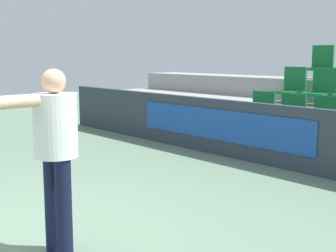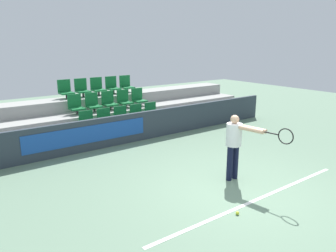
% 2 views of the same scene
% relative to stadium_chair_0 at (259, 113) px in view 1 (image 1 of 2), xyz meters
% --- Properties ---
extents(barrier_wall, '(11.69, 0.14, 0.90)m').
position_rel_stadium_chair_0_xyz_m(barrier_wall, '(1.14, -0.64, -0.21)').
color(barrier_wall, '#2D3842').
rests_on(barrier_wall, ground).
extents(bleacher_tier_front, '(11.29, 0.87, 0.39)m').
position_rel_stadium_chair_0_xyz_m(bleacher_tier_front, '(1.18, -0.12, -0.47)').
color(bleacher_tier_front, '#9E9E99').
rests_on(bleacher_tier_front, ground).
extents(stadium_chair_0, '(0.44, 0.42, 0.62)m').
position_rel_stadium_chair_0_xyz_m(stadium_chair_0, '(0.00, 0.00, 0.00)').
color(stadium_chair_0, '#333333').
rests_on(stadium_chair_0, bleacher_tier_front).
extents(stadium_chair_1, '(0.44, 0.42, 0.62)m').
position_rel_stadium_chair_0_xyz_m(stadium_chair_1, '(0.59, 0.00, 0.00)').
color(stadium_chair_1, '#333333').
rests_on(stadium_chair_1, bleacher_tier_front).
extents(stadium_chair_2, '(0.44, 0.42, 0.62)m').
position_rel_stadium_chair_0_xyz_m(stadium_chair_2, '(1.18, 0.00, 0.00)').
color(stadium_chair_2, '#333333').
rests_on(stadium_chair_2, bleacher_tier_front).
extents(stadium_chair_5, '(0.44, 0.42, 0.62)m').
position_rel_stadium_chair_0_xyz_m(stadium_chair_5, '(0.00, 0.87, 0.39)').
color(stadium_chair_5, '#333333').
rests_on(stadium_chair_5, bleacher_tier_middle).
extents(stadium_chair_6, '(0.44, 0.42, 0.62)m').
position_rel_stadium_chair_0_xyz_m(stadium_chair_6, '(0.59, 0.87, 0.39)').
color(stadium_chair_6, '#333333').
rests_on(stadium_chair_6, bleacher_tier_middle).
extents(stadium_chair_10, '(0.44, 0.42, 0.62)m').
position_rel_stadium_chair_0_xyz_m(stadium_chair_10, '(0.00, 1.74, 0.78)').
color(stadium_chair_10, '#333333').
rests_on(stadium_chair_10, bleacher_tier_back).
extents(tennis_player, '(0.36, 1.51, 1.50)m').
position_rel_stadium_chair_0_xyz_m(tennis_player, '(1.54, -4.54, 0.27)').
color(tennis_player, black).
rests_on(tennis_player, ground).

